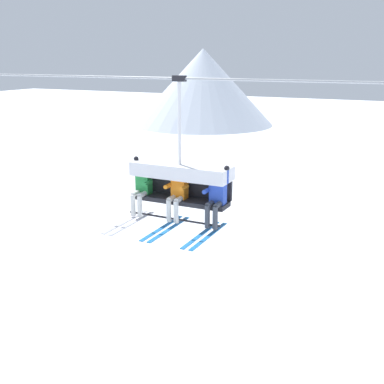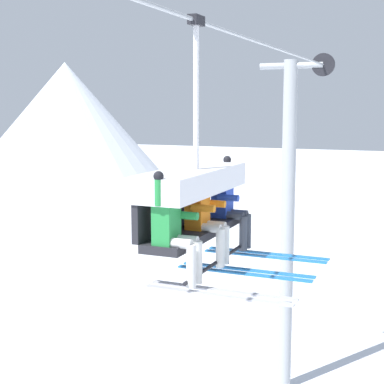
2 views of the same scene
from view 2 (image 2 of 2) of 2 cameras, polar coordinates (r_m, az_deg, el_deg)
The scene contains 7 objects.
mountain_peak_east at distance 58.52m, azimuth -12.07°, elevation 6.46°, with size 20.27×20.27×11.77m.
lift_tower_far at distance 15.48m, azimuth 9.31°, elevation -2.78°, with size 0.36×1.88×8.81m.
lift_cable at distance 6.70m, azimuth -2.03°, elevation 17.08°, with size 19.56×0.05×0.05m.
chairlift_chair at distance 7.37m, azimuth -0.13°, elevation 0.08°, with size 2.23×0.74×3.01m.
skier_green at distance 6.52m, azimuth -1.55°, elevation -3.55°, with size 0.48×1.70×1.34m.
skier_orange at distance 7.34m, azimuth 1.46°, elevation -2.38°, with size 0.46×1.70×1.23m.
skier_blue at distance 8.17m, azimuth 3.76°, elevation -1.16°, with size 0.48×1.70×1.34m.
Camera 2 is at (-5.77, -3.61, 7.50)m, focal length 55.00 mm.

